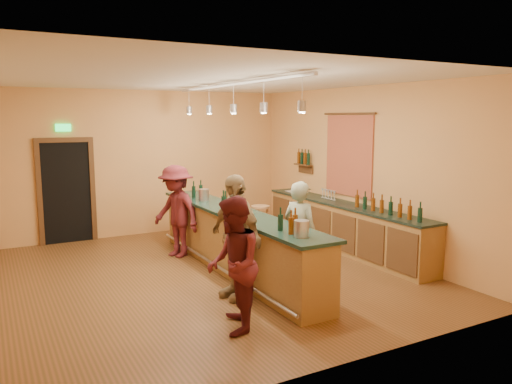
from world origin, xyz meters
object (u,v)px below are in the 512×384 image
bartender (300,234)px  customer_b (235,237)px  back_counter (344,226)px  customer_c (176,211)px  bar_stool (260,213)px  tasting_bar (234,236)px  customer_a (233,265)px

bartender → customer_b: customer_b is taller
back_counter → customer_c: 3.27m
bartender → customer_c: 2.75m
bartender → customer_c: bearing=3.9°
back_counter → bar_stool: size_ratio=5.80×
back_counter → customer_c: size_ratio=2.63×
back_counter → customer_c: (-3.04, 1.16, 0.38)m
customer_b → tasting_bar: bearing=143.6°
customer_a → customer_c: (0.54, 3.52, 0.03)m
customer_b → customer_c: size_ratio=1.05×
back_counter → bar_stool: (-1.14, 1.32, 0.15)m
customer_c → customer_b: bearing=-21.4°
customer_c → bar_stool: (1.89, 0.16, -0.23)m
tasting_bar → back_counter: bearing=4.2°
bar_stool → customer_c: bearing=-175.3°
back_counter → customer_a: bearing=-146.6°
customer_a → customer_c: customer_c is taller
customer_c → back_counter: bearing=47.6°
back_counter → tasting_bar: 2.50m
customer_b → bar_stool: (1.89, 2.65, -0.26)m
back_counter → tasting_bar: size_ratio=0.89×
tasting_bar → customer_b: 1.31m
tasting_bar → bar_stool: (1.34, 1.50, 0.03)m
tasting_bar → bartender: bearing=-64.9°
back_counter → customer_a: 4.29m
tasting_bar → bar_stool: bearing=48.2°
customer_a → customer_b: (0.54, 1.02, 0.07)m
tasting_bar → customer_b: (-0.55, -1.15, 0.30)m
back_counter → bartender: 2.39m
back_counter → customer_c: customer_c is taller
customer_c → tasting_bar: bearing=0.7°
customer_b → bar_stool: size_ratio=2.31×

